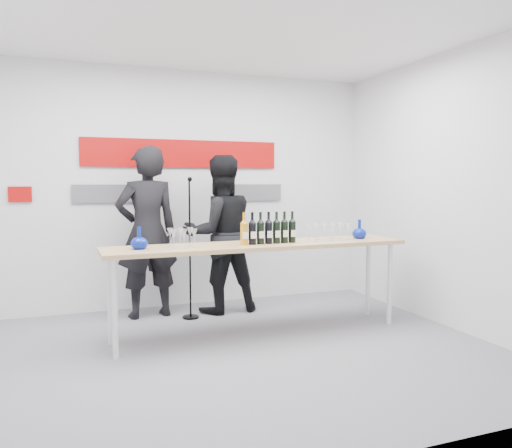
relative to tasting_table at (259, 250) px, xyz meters
The scene contains 12 objects.
ground 1.10m from the tasting_table, 134.62° to the right, with size 5.00×5.00×0.00m, color slate.
back_wall 1.72m from the tasting_table, 106.63° to the left, with size 5.00×0.04×3.00m, color silver.
signage 1.84m from the tasting_table, 108.86° to the left, with size 3.38×0.02×0.79m.
tasting_table is the anchor object (origin of this frame).
wine_bottles 0.26m from the tasting_table, 32.98° to the right, with size 0.62×0.09×0.33m.
decanter_left 1.24m from the tasting_table, behind, with size 0.16×0.16×0.21m, color navy, non-canonical shape.
decanter_right 1.24m from the tasting_table, ahead, with size 0.16×0.16×0.21m, color navy, non-canonical shape.
glasses_left 0.83m from the tasting_table, behind, with size 0.27×0.23×0.18m.
glasses_right 0.83m from the tasting_table, ahead, with size 0.47×0.23×0.18m.
presenter_left 1.48m from the tasting_table, 132.35° to the left, with size 0.73×0.48×2.01m, color black.
presenter_right 1.03m from the tasting_table, 96.86° to the left, with size 0.93×0.72×1.91m, color black.
mic_stand 1.07m from the tasting_table, 122.66° to the left, with size 0.19×0.19×1.65m.
Camera 1 is at (-1.39, -4.33, 1.59)m, focal length 35.00 mm.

